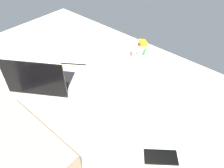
{
  "coord_description": "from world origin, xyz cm",
  "views": [
    {
      "loc": [
        -80.91,
        52.94,
        101.76
      ],
      "look_at": [
        -22.82,
        -13.08,
        24.0
      ],
      "focal_mm": 34.7,
      "sensor_mm": 36.0,
      "label": 1
    }
  ],
  "objects_px": {
    "laptop": "(43,81)",
    "snack_cup": "(139,51)",
    "cell_phone": "(161,157)",
    "pillow": "(2,156)"
  },
  "relations": [
    {
      "from": "laptop",
      "to": "pillow",
      "type": "xyz_separation_m",
      "value": [
        -0.28,
        0.39,
        0.02
      ]
    },
    {
      "from": "cell_phone",
      "to": "pillow",
      "type": "bearing_deg",
      "value": 95.41
    },
    {
      "from": "snack_cup",
      "to": "cell_phone",
      "type": "relative_size",
      "value": 1.0
    },
    {
      "from": "laptop",
      "to": "snack_cup",
      "type": "bearing_deg",
      "value": -144.94
    },
    {
      "from": "laptop",
      "to": "cell_phone",
      "type": "relative_size",
      "value": 2.87
    },
    {
      "from": "laptop",
      "to": "snack_cup",
      "type": "relative_size",
      "value": 2.87
    },
    {
      "from": "snack_cup",
      "to": "cell_phone",
      "type": "bearing_deg",
      "value": 133.37
    },
    {
      "from": "snack_cup",
      "to": "pillow",
      "type": "relative_size",
      "value": 0.27
    },
    {
      "from": "cell_phone",
      "to": "pillow",
      "type": "xyz_separation_m",
      "value": [
        0.46,
        0.45,
        0.06
      ]
    },
    {
      "from": "snack_cup",
      "to": "laptop",
      "type": "bearing_deg",
      "value": 67.98
    }
  ]
}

